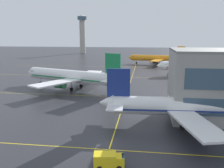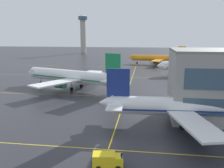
% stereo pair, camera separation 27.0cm
% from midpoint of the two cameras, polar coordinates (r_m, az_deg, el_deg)
% --- Properties ---
extents(ground_plane, '(600.00, 600.00, 0.00)m').
position_cam_midpoint_polar(ground_plane, '(41.33, -0.48, -13.95)').
color(ground_plane, '#28282D').
extents(airliner_front_gate, '(36.15, 31.18, 11.25)m').
position_cam_midpoint_polar(airliner_front_gate, '(50.13, 17.35, -5.13)').
color(airliner_front_gate, white).
rests_on(airliner_front_gate, ground).
extents(airliner_second_row, '(38.36, 32.85, 12.29)m').
position_cam_midpoint_polar(airliner_second_row, '(80.99, -9.42, 1.79)').
color(airliner_second_row, white).
rests_on(airliner_second_row, ground).
extents(airliner_third_row, '(39.84, 33.95, 12.57)m').
position_cam_midpoint_polar(airliner_third_row, '(115.28, 20.00, 4.20)').
color(airliner_third_row, white).
rests_on(airliner_third_row, ground).
extents(airliner_far_left_stand, '(35.34, 30.25, 10.99)m').
position_cam_midpoint_polar(airliner_far_left_stand, '(148.22, 10.59, 6.00)').
color(airliner_far_left_stand, orange).
rests_on(airliner_far_left_stand, ground).
extents(taxiway_markings, '(141.46, 144.65, 0.01)m').
position_cam_midpoint_polar(taxiway_markings, '(86.23, 4.01, -0.32)').
color(taxiway_markings, yellow).
rests_on(taxiway_markings, ground).
extents(service_truck_red_van, '(4.33, 2.63, 2.10)m').
position_cam_midpoint_polar(service_truck_red_van, '(34.32, -0.94, -17.43)').
color(service_truck_red_van, yellow).
rests_on(service_truck_red_van, ground).
extents(control_tower, '(8.82, 8.82, 35.78)m').
position_cam_midpoint_polar(control_tower, '(234.81, -7.04, 12.31)').
color(control_tower, '#ADA89E').
rests_on(control_tower, ground).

